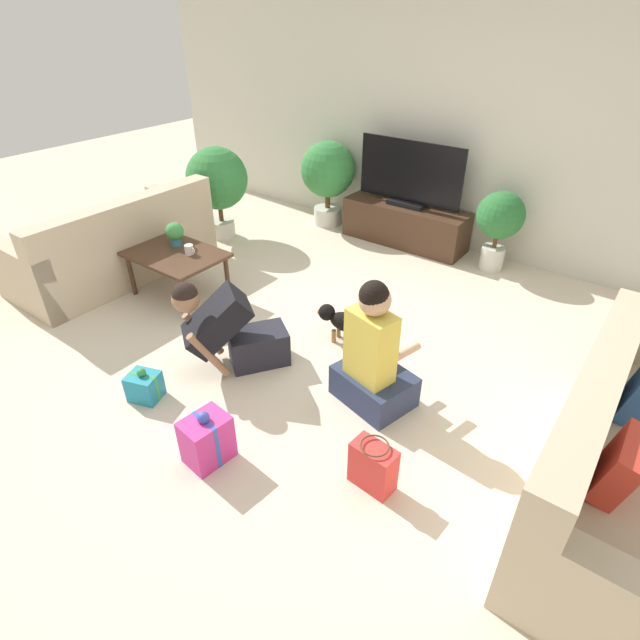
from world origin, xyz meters
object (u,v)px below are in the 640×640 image
at_px(sofa_left, 115,248).
at_px(tv_console, 405,224).
at_px(person_kneeling, 230,329).
at_px(potted_plant_back_left, 328,173).
at_px(mug, 189,250).
at_px(potted_plant_back_right, 499,221).
at_px(coffee_table, 176,258).
at_px(tabletop_plant, 175,233).
at_px(gift_box_a, 207,439).
at_px(sofa_right, 638,474).
at_px(tv, 409,177).
at_px(gift_box_b, 145,386).
at_px(gift_bag_a, 373,466).
at_px(person_sitting, 373,359).
at_px(dog, 342,321).
at_px(potted_plant_corner_left, 217,181).

bearing_deg(sofa_left, tv_console, 141.21).
bearing_deg(person_kneeling, potted_plant_back_left, 146.46).
bearing_deg(sofa_left, mug, 98.77).
bearing_deg(mug, person_kneeling, -27.65).
xyz_separation_m(tv_console, potted_plant_back_right, (1.07, -0.05, 0.31)).
bearing_deg(potted_plant_back_left, potted_plant_back_right, -0.00).
height_order(sofa_left, coffee_table, sofa_left).
bearing_deg(tabletop_plant, coffee_table, -44.46).
bearing_deg(potted_plant_back_left, gift_box_a, -64.74).
xyz_separation_m(sofa_right, tv, (-2.76, 2.51, 0.48)).
distance_m(gift_box_b, tabletop_plant, 1.73).
bearing_deg(gift_box_a, sofa_left, 155.93).
height_order(tv_console, tabletop_plant, tabletop_plant).
height_order(gift_box_b, gift_bag_a, gift_bag_a).
bearing_deg(coffee_table, gift_box_b, -49.85).
distance_m(gift_bag_a, tabletop_plant, 2.98).
relative_size(tv_console, mug, 12.01).
relative_size(sofa_right, person_sitting, 2.01).
relative_size(gift_box_b, gift_bag_a, 0.80).
xyz_separation_m(sofa_right, dog, (-2.20, 0.42, -0.10)).
xyz_separation_m(sofa_left, person_sitting, (3.13, -0.11, 0.07)).
bearing_deg(dog, sofa_left, -89.70).
xyz_separation_m(coffee_table, person_kneeling, (1.20, -0.50, -0.05)).
relative_size(potted_plant_corner_left, gift_box_b, 4.04).
relative_size(sofa_left, potted_plant_corner_left, 1.86).
xyz_separation_m(potted_plant_corner_left, tabletop_plant, (0.59, -1.12, -0.11)).
distance_m(sofa_right, tv_console, 3.73).
distance_m(sofa_left, tabletop_plant, 0.81).
relative_size(potted_plant_back_right, gift_box_b, 3.21).
bearing_deg(potted_plant_corner_left, potted_plant_back_left, 54.69).
distance_m(sofa_right, mug, 3.76).
bearing_deg(person_sitting, sofa_right, -163.35).
relative_size(sofa_right, gift_box_a, 5.14).
xyz_separation_m(sofa_right, coffee_table, (-3.88, 0.13, 0.10)).
relative_size(coffee_table, tv, 0.72).
bearing_deg(mug, potted_plant_corner_left, 125.79).
relative_size(tv, person_kneeling, 1.52).
xyz_separation_m(coffee_table, potted_plant_back_left, (0.05, 2.33, 0.25)).
distance_m(sofa_left, gift_box_b, 2.11).
relative_size(potted_plant_back_left, gift_box_b, 3.91).
relative_size(gift_bag_a, tabletop_plant, 1.46).
distance_m(potted_plant_back_right, gift_bag_a, 3.21).
bearing_deg(gift_bag_a, sofa_right, 29.54).
bearing_deg(potted_plant_back_right, potted_plant_back_left, 180.00).
distance_m(dog, gift_box_b, 1.60).
bearing_deg(gift_box_b, potted_plant_back_right, 70.38).
height_order(person_sitting, tabletop_plant, person_sitting).
xyz_separation_m(gift_box_a, gift_box_b, (-0.79, 0.12, -0.06)).
relative_size(sofa_left, person_sitting, 2.01).
distance_m(gift_box_b, gift_bag_a, 1.74).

